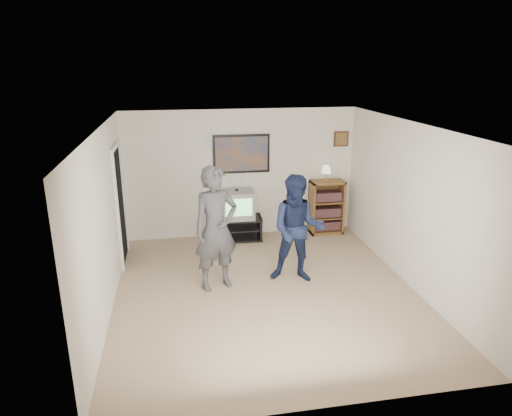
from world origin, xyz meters
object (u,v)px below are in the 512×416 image
object	(u,v)px
crt_television	(237,204)
bookshelf	(326,207)
person_tall	(216,229)
media_stand	(239,228)
person_short	(297,229)

from	to	relation	value
crt_television	bookshelf	bearing A→B (deg)	2.99
bookshelf	person_tall	size ratio (longest dim) A/B	0.57
media_stand	crt_television	xyz separation A→B (m)	(-0.03, 0.00, 0.49)
crt_television	person_tall	world-z (taller)	person_tall
person_short	person_tall	bearing A→B (deg)	-163.25
crt_television	bookshelf	size ratio (longest dim) A/B	0.59
person_tall	person_short	size ratio (longest dim) A/B	1.11
media_stand	crt_television	bearing A→B (deg)	-176.44
media_stand	bookshelf	bearing A→B (deg)	5.15
person_tall	bookshelf	bearing A→B (deg)	20.50
person_tall	person_short	distance (m)	1.27
media_stand	bookshelf	xyz separation A→B (m)	(1.80, 0.05, 0.32)
bookshelf	person_tall	xyz separation A→B (m)	(-2.41, -1.96, 0.41)
media_stand	person_short	distance (m)	2.12
bookshelf	person_tall	distance (m)	3.13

